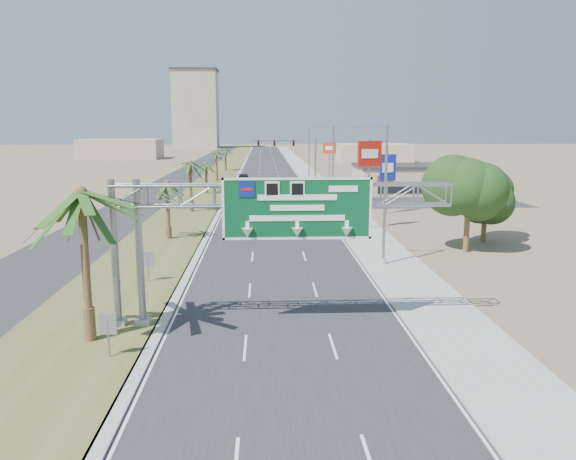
# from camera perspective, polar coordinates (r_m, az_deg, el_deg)

# --- Properties ---
(ground) EXTENTS (600.00, 600.00, 0.00)m
(ground) POSITION_cam_1_polar(r_m,az_deg,el_deg) (19.76, 1.13, -19.53)
(ground) COLOR #8C7A59
(ground) RESTS_ON ground
(road) EXTENTS (12.00, 300.00, 0.02)m
(road) POSITION_cam_1_polar(r_m,az_deg,el_deg) (127.46, -2.05, 6.04)
(road) COLOR #28282B
(road) RESTS_ON ground
(sidewalk_right) EXTENTS (4.00, 300.00, 0.10)m
(sidewalk_right) POSITION_cam_1_polar(r_m,az_deg,el_deg) (127.82, 1.79, 6.07)
(sidewalk_right) COLOR #9E9B93
(sidewalk_right) RESTS_ON ground
(median_grass) EXTENTS (7.00, 300.00, 0.12)m
(median_grass) POSITION_cam_1_polar(r_m,az_deg,el_deg) (127.76, -6.56, 6.01)
(median_grass) COLOR #495425
(median_grass) RESTS_ON ground
(opposing_road) EXTENTS (8.00, 300.00, 0.02)m
(opposing_road) POSITION_cam_1_polar(r_m,az_deg,el_deg) (128.44, -9.69, 5.93)
(opposing_road) COLOR #28282B
(opposing_road) RESTS_ON ground
(sign_gantry) EXTENTS (16.75, 1.24, 7.50)m
(sign_gantry) POSITION_cam_1_polar(r_m,az_deg,el_deg) (27.27, -2.39, 2.41)
(sign_gantry) COLOR gray
(sign_gantry) RESTS_ON ground
(palm_near) EXTENTS (5.70, 5.70, 8.35)m
(palm_near) POSITION_cam_1_polar(r_m,az_deg,el_deg) (26.50, -20.30, 3.44)
(palm_near) COLOR brown
(palm_near) RESTS_ON ground
(palm_row_b) EXTENTS (3.99, 3.99, 5.95)m
(palm_row_b) POSITION_cam_1_polar(r_m,az_deg,el_deg) (50.03, -12.21, 4.53)
(palm_row_b) COLOR brown
(palm_row_b) RESTS_ON ground
(palm_row_c) EXTENTS (3.99, 3.99, 6.75)m
(palm_row_c) POSITION_cam_1_polar(r_m,az_deg,el_deg) (65.74, -9.93, 6.65)
(palm_row_c) COLOR brown
(palm_row_c) RESTS_ON ground
(palm_row_d) EXTENTS (3.99, 3.99, 5.45)m
(palm_row_d) POSITION_cam_1_polar(r_m,az_deg,el_deg) (83.67, -8.34, 6.63)
(palm_row_d) COLOR brown
(palm_row_d) RESTS_ON ground
(palm_row_e) EXTENTS (3.99, 3.99, 6.15)m
(palm_row_e) POSITION_cam_1_polar(r_m,az_deg,el_deg) (102.53, -7.30, 7.73)
(palm_row_e) COLOR brown
(palm_row_e) RESTS_ON ground
(palm_row_f) EXTENTS (3.99, 3.99, 5.75)m
(palm_row_f) POSITION_cam_1_polar(r_m,az_deg,el_deg) (127.45, -6.38, 8.10)
(palm_row_f) COLOR brown
(palm_row_f) RESTS_ON ground
(streetlight_near) EXTENTS (3.27, 0.44, 10.00)m
(streetlight_near) POSITION_cam_1_polar(r_m,az_deg,el_deg) (40.31, 9.55, 2.95)
(streetlight_near) COLOR gray
(streetlight_near) RESTS_ON ground
(streetlight_mid) EXTENTS (3.27, 0.44, 10.00)m
(streetlight_mid) POSITION_cam_1_polar(r_m,az_deg,el_deg) (69.78, 4.42, 6.19)
(streetlight_mid) COLOR gray
(streetlight_mid) RESTS_ON ground
(streetlight_far) EXTENTS (3.27, 0.44, 10.00)m
(streetlight_far) POSITION_cam_1_polar(r_m,az_deg,el_deg) (105.54, 2.05, 7.66)
(streetlight_far) COLOR gray
(streetlight_far) RESTS_ON ground
(signal_mast) EXTENTS (10.28, 0.71, 8.00)m
(signal_mast) POSITION_cam_1_polar(r_m,az_deg,el_deg) (89.41, 1.51, 7.26)
(signal_mast) COLOR gray
(signal_mast) RESTS_ON ground
(store_building) EXTENTS (18.00, 10.00, 4.00)m
(store_building) POSITION_cam_1_polar(r_m,az_deg,el_deg) (86.59, 13.00, 5.00)
(store_building) COLOR tan
(store_building) RESTS_ON ground
(oak_near) EXTENTS (4.50, 4.50, 6.80)m
(oak_near) POSITION_cam_1_polar(r_m,az_deg,el_deg) (46.30, 17.88, 3.34)
(oak_near) COLOR brown
(oak_near) RESTS_ON ground
(oak_far) EXTENTS (3.50, 3.50, 5.60)m
(oak_far) POSITION_cam_1_polar(r_m,az_deg,el_deg) (51.17, 19.45, 3.08)
(oak_far) COLOR brown
(oak_far) RESTS_ON ground
(median_signback_a) EXTENTS (0.75, 0.08, 2.08)m
(median_signback_a) POSITION_cam_1_polar(r_m,az_deg,el_deg) (25.46, -17.83, -9.38)
(median_signback_a) COLOR gray
(median_signback_a) RESTS_ON ground
(median_signback_b) EXTENTS (0.75, 0.08, 2.08)m
(median_signback_b) POSITION_cam_1_polar(r_m,az_deg,el_deg) (36.82, -14.05, -3.07)
(median_signback_b) COLOR gray
(median_signback_b) RESTS_ON ground
(tower_distant) EXTENTS (20.00, 16.00, 35.00)m
(tower_distant) POSITION_cam_1_polar(r_m,az_deg,el_deg) (268.96, -9.35, 11.98)
(tower_distant) COLOR tan
(tower_distant) RESTS_ON ground
(building_distant_left) EXTENTS (24.00, 14.00, 6.00)m
(building_distant_left) POSITION_cam_1_polar(r_m,az_deg,el_deg) (182.56, -16.62, 7.90)
(building_distant_left) COLOR tan
(building_distant_left) RESTS_ON ground
(building_distant_right) EXTENTS (20.00, 12.00, 5.00)m
(building_distant_right) POSITION_cam_1_polar(r_m,az_deg,el_deg) (160.30, 8.73, 7.73)
(building_distant_right) COLOR tan
(building_distant_right) RESTS_ON ground
(car_left_lane) EXTENTS (2.41, 5.12, 1.69)m
(car_left_lane) POSITION_cam_1_polar(r_m,az_deg,el_deg) (53.13, -3.45, 0.68)
(car_left_lane) COLOR black
(car_left_lane) RESTS_ON ground
(car_mid_lane) EXTENTS (1.87, 4.84, 1.57)m
(car_mid_lane) POSITION_cam_1_polar(r_m,az_deg,el_deg) (68.75, -0.34, 2.88)
(car_mid_lane) COLOR maroon
(car_mid_lane) RESTS_ON ground
(car_right_lane) EXTENTS (2.88, 5.09, 1.34)m
(car_right_lane) POSITION_cam_1_polar(r_m,az_deg,el_deg) (81.20, -0.33, 3.97)
(car_right_lane) COLOR gray
(car_right_lane) RESTS_ON ground
(car_far) EXTENTS (2.57, 5.55, 1.57)m
(car_far) POSITION_cam_1_polar(r_m,az_deg,el_deg) (97.91, -4.51, 5.13)
(car_far) COLOR black
(car_far) RESTS_ON ground
(pole_sign_red_near) EXTENTS (2.39, 0.94, 8.74)m
(pole_sign_red_near) POSITION_cam_1_polar(r_m,az_deg,el_deg) (54.25, 8.28, 7.18)
(pole_sign_red_near) COLOR gray
(pole_sign_red_near) RESTS_ON ground
(pole_sign_blue) EXTENTS (2.00, 0.88, 6.98)m
(pole_sign_blue) POSITION_cam_1_polar(r_m,az_deg,el_deg) (64.96, 10.08, 6.06)
(pole_sign_blue) COLOR gray
(pole_sign_blue) RESTS_ON ground
(pole_sign_red_far) EXTENTS (2.13, 1.16, 7.38)m
(pole_sign_red_far) POSITION_cam_1_polar(r_m,az_deg,el_deg) (95.59, 4.24, 8.00)
(pole_sign_red_far) COLOR gray
(pole_sign_red_far) RESTS_ON ground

